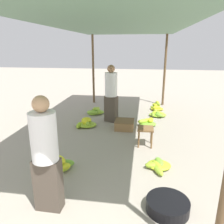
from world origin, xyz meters
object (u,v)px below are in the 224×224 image
Objects in this scene: vendor_foreground at (45,154)px; banana_pile_left_1 at (86,123)px; banana_pile_right_2 at (148,122)px; banana_pile_right_3 at (157,107)px; stool at (145,131)px; crate_near at (124,125)px; basin_black at (168,205)px; banana_pile_left_0 at (59,164)px; banana_pile_left_2 at (96,112)px; shopper_walking_mid at (111,93)px; banana_pile_right_0 at (158,165)px; banana_pile_right_1 at (157,114)px.

vendor_foreground is 3.20m from banana_pile_left_1.
banana_pile_right_3 is (0.31, 1.53, 0.03)m from banana_pile_right_2.
crate_near is (-0.53, 0.93, -0.21)m from stool.
banana_pile_left_0 is (-1.78, 0.77, 0.03)m from basin_black.
banana_pile_right_3 is 0.97× the size of crate_near.
banana_pile_left_1 is at bearing -168.27° from banana_pile_right_2.
banana_pile_left_2 is (-0.08, 3.34, -0.03)m from banana_pile_left_0.
shopper_walking_mid is (0.52, 2.68, 0.73)m from banana_pile_left_0.
banana_pile_right_0 is (1.80, -3.07, -0.01)m from banana_pile_left_2.
banana_pile_right_2 is at bearing 68.93° from vendor_foreground.
banana_pile_left_0 reaches higher than crate_near.
banana_pile_left_1 reaches higher than banana_pile_left_2.
vendor_foreground reaches higher than banana_pile_right_3.
banana_pile_right_0 is at bearing 39.23° from vendor_foreground.
banana_pile_right_0 is (0.23, -0.93, -0.27)m from stool.
crate_near is (-0.83, 2.90, 0.04)m from basin_black.
banana_pile_right_2 is at bearing 93.87° from basin_black.
banana_pile_right_3 is (0.39, 2.84, -0.21)m from stool.
banana_pile_right_3 is (0.01, 0.68, 0.05)m from banana_pile_right_1.
banana_pile_left_1 reaches higher than banana_pile_right_2.
basin_black is 0.35× the size of shopper_walking_mid.
shopper_walking_mid is (-0.97, 1.48, 0.51)m from stool.
banana_pile_right_0 is 0.34× the size of shopper_walking_mid.
banana_pile_right_1 is at bearing 31.30° from banana_pile_left_1.
banana_pile_left_1 is (-1.59, 0.96, -0.25)m from stool.
banana_pile_left_1 is at bearing -136.52° from banana_pile_right_3.
banana_pile_left_1 is at bearing 134.02° from banana_pile_right_0.
banana_pile_left_1 is at bearing -140.42° from shopper_walking_mid.
banana_pile_right_0 is (1.72, 0.28, -0.05)m from banana_pile_left_0.
crate_near is at bearing -115.78° from banana_pile_right_3.
crate_near is 0.30× the size of shopper_walking_mid.
banana_pile_left_0 is at bearing -121.88° from banana_pile_right_2.
stool reaches higher than banana_pile_right_0.
banana_pile_right_3 reaches higher than banana_pile_right_2.
shopper_walking_mid is (-0.44, 0.54, 0.72)m from crate_near.
banana_pile_right_2 is at bearing 86.65° from stool.
crate_near is (1.06, -0.03, 0.03)m from banana_pile_left_1.
banana_pile_left_1 is 1.02× the size of banana_pile_right_0.
banana_pile_left_0 is at bearing -119.01° from banana_pile_right_1.
stool reaches higher than banana_pile_left_0.
banana_pile_left_1 is (-0.34, 3.10, -0.71)m from vendor_foreground.
banana_pile_left_2 is 1.25× the size of banana_pile_right_2.
banana_pile_left_1 is 2.63m from banana_pile_right_0.
banana_pile_left_0 is at bearing -170.86° from banana_pile_right_0.
basin_black is at bearing -91.13° from banana_pile_right_1.
basin_black is 1.19× the size of banana_pile_right_3.
banana_pile_right_2 is 1.30m from shopper_walking_mid.
vendor_foreground is 2.52m from stool.
banana_pile_left_2 is at bearing -160.25° from banana_pile_right_3.
banana_pile_right_2 is (-0.16, 2.24, 0.02)m from banana_pile_right_0.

